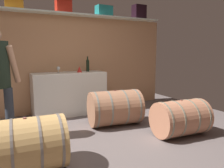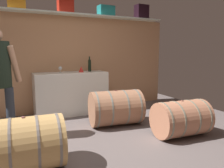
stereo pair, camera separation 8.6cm
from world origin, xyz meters
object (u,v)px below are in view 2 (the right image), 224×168
(toolcase_red, at_px, (65,5))
(wine_bottle_dark, at_px, (90,65))
(toolcase_orange, at_px, (16,4))
(wine_barrel_flank, at_px, (116,108))
(toolcase_teal, at_px, (106,11))
(wine_barrel_near, at_px, (181,118))
(wine_barrel_far, at_px, (25,144))
(toolcase_black, at_px, (142,12))
(wine_glass, at_px, (60,68))
(work_cabinet, at_px, (71,93))
(red_funnel, at_px, (81,69))

(toolcase_red, bearing_deg, wine_bottle_dark, -19.26)
(toolcase_orange, bearing_deg, wine_barrel_flank, -39.39)
(wine_barrel_flank, bearing_deg, toolcase_teal, 81.21)
(toolcase_red, xyz_separation_m, wine_barrel_near, (1.27, -2.21, -2.03))
(wine_barrel_far, bearing_deg, toolcase_orange, 90.43)
(toolcase_red, distance_m, wine_barrel_far, 3.19)
(toolcase_teal, bearing_deg, toolcase_black, -3.75)
(wine_bottle_dark, relative_size, wine_glass, 2.52)
(wine_barrel_far, bearing_deg, wine_barrel_near, 3.91)
(wine_bottle_dark, bearing_deg, wine_barrel_far, -126.00)
(toolcase_orange, relative_size, wine_barrel_far, 0.37)
(toolcase_orange, xyz_separation_m, wine_bottle_dark, (1.43, -0.14, -1.21))
(toolcase_teal, height_order, wine_bottle_dark, toolcase_teal)
(toolcase_red, xyz_separation_m, wine_bottle_dark, (0.47, -0.14, -1.26))
(toolcase_black, relative_size, work_cabinet, 0.22)
(toolcase_black, bearing_deg, toolcase_red, 178.48)
(red_funnel, xyz_separation_m, wine_barrel_far, (-1.30, -2.01, -0.66))
(toolcase_orange, bearing_deg, wine_bottle_dark, -5.27)
(work_cabinet, xyz_separation_m, wine_glass, (-0.21, 0.05, 0.54))
(toolcase_teal, xyz_separation_m, red_funnel, (-0.70, -0.24, -1.30))
(toolcase_red, distance_m, toolcase_black, 1.91)
(wine_glass, bearing_deg, wine_barrel_far, -112.48)
(toolcase_red, relative_size, wine_barrel_flank, 0.33)
(work_cabinet, height_order, wine_glass, wine_glass)
(toolcase_teal, height_order, work_cabinet, toolcase_teal)
(wine_barrel_near, bearing_deg, toolcase_teal, 102.95)
(toolcase_teal, relative_size, toolcase_black, 1.07)
(wine_barrel_flank, bearing_deg, wine_barrel_near, -45.37)
(toolcase_black, distance_m, wine_glass, 2.49)
(toolcase_red, height_order, wine_barrel_far, toolcase_red)
(toolcase_red, bearing_deg, work_cabinet, -85.68)
(work_cabinet, bearing_deg, toolcase_orange, 169.04)
(wine_glass, relative_size, wine_barrel_flank, 0.13)
(toolcase_orange, height_order, wine_glass, toolcase_orange)
(toolcase_orange, distance_m, toolcase_black, 2.87)
(toolcase_black, height_order, wine_barrel_far, toolcase_black)
(wine_glass, bearing_deg, toolcase_orange, 169.91)
(red_funnel, xyz_separation_m, wine_barrel_flank, (0.32, -1.03, -0.65))
(toolcase_black, height_order, wine_bottle_dark, toolcase_black)
(red_funnel, bearing_deg, toolcase_black, 8.12)
(toolcase_orange, relative_size, wine_glass, 2.46)
(toolcase_teal, bearing_deg, wine_bottle_dark, -166.85)
(red_funnel, relative_size, wine_barrel_near, 0.14)
(wine_bottle_dark, height_order, wine_barrel_far, wine_bottle_dark)
(toolcase_orange, relative_size, wine_barrel_flank, 0.33)
(wine_barrel_near, bearing_deg, toolcase_red, 124.43)
(toolcase_black, height_order, work_cabinet, toolcase_black)
(toolcase_orange, bearing_deg, wine_glass, -9.61)
(wine_bottle_dark, bearing_deg, work_cabinet, -174.14)
(wine_barrel_flank, bearing_deg, wine_glass, 131.16)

